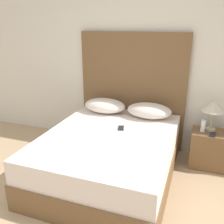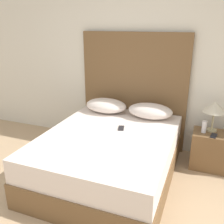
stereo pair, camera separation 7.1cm
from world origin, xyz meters
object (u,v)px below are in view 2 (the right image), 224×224
at_px(phone_on_bed, 121,128).
at_px(phone_on_nightstand, 214,136).
at_px(nightstand, 211,150).
at_px(bed, 109,155).
at_px(table_lamp, 215,108).

height_order(phone_on_bed, phone_on_nightstand, phone_on_bed).
relative_size(nightstand, phone_on_nightstand, 3.24).
relative_size(bed, phone_on_bed, 11.88).
bearing_deg(bed, table_lamp, 33.02).
bearing_deg(nightstand, bed, -150.31).
bearing_deg(nightstand, phone_on_nightstand, -93.03).
height_order(nightstand, phone_on_nightstand, phone_on_nightstand).
xyz_separation_m(nightstand, table_lamp, (-0.03, 0.07, 0.58)).
bearing_deg(nightstand, table_lamp, 114.99).
xyz_separation_m(phone_on_bed, phone_on_nightstand, (1.11, 0.38, -0.08)).
bearing_deg(table_lamp, phone_on_nightstand, -79.92).
bearing_deg(bed, phone_on_bed, 68.48).
distance_m(bed, table_lamp, 1.49).
xyz_separation_m(bed, phone_on_nightstand, (1.19, 0.59, 0.22)).
bearing_deg(phone_on_bed, bed, -111.52).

